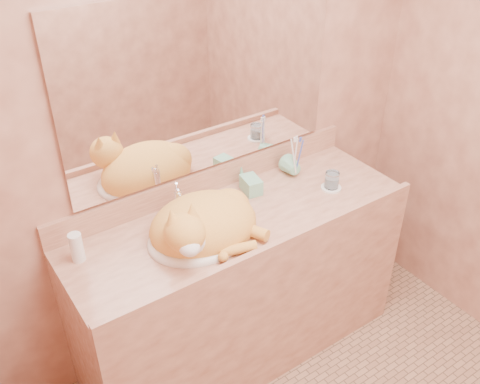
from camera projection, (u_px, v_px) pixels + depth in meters
wall_back at (205, 114)px, 2.35m from camera, size 2.40×0.02×2.50m
vanity_counter at (240, 287)px, 2.62m from camera, size 1.60×0.55×0.85m
mirror at (205, 85)px, 2.26m from camera, size 1.30×0.02×0.80m
sink_basin at (199, 224)px, 2.23m from camera, size 0.52×0.47×0.14m
faucet at (179, 202)px, 2.34m from camera, size 0.05×0.12×0.17m
cat at (202, 223)px, 2.21m from camera, size 0.52×0.44×0.26m
soap_dispenser at (257, 182)px, 2.47m from camera, size 0.09×0.09×0.17m
toothbrush_cup at (296, 171)px, 2.63m from camera, size 0.11×0.11×0.09m
toothbrushes at (297, 154)px, 2.58m from camera, size 0.04×0.04×0.24m
saucer at (331, 188)px, 2.58m from camera, size 0.10×0.10×0.01m
water_glass at (332, 180)px, 2.55m from camera, size 0.07×0.07×0.08m
lotion_bottle at (77, 247)px, 2.11m from camera, size 0.05×0.05×0.13m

